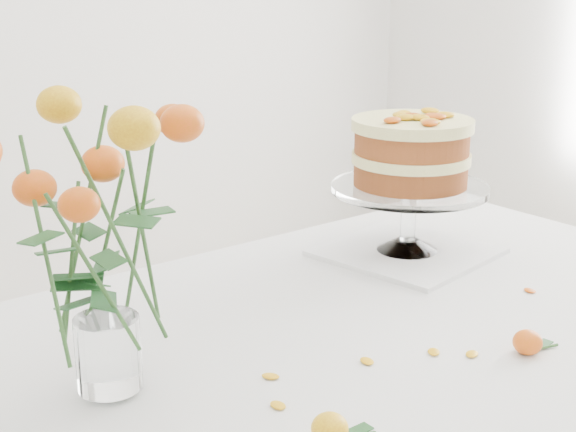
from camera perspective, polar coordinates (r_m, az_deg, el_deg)
name	(u,v)px	position (r m, az deg, el deg)	size (l,w,h in m)	color
table	(377,364)	(1.38, 6.33, -10.43)	(1.43, 0.93, 0.76)	tan
napkin	(407,252)	(1.65, 8.44, -2.54)	(0.30, 0.30, 0.01)	white
cake_stand	(411,159)	(1.60, 8.74, 4.01)	(0.31, 0.31, 0.28)	white
rose_vase	(98,211)	(1.05, -13.35, 0.34)	(0.29, 0.29, 0.44)	white
loose_rose_near	(330,429)	(1.01, 3.01, -14.87)	(0.08, 0.05, 0.04)	yellow
loose_rose_far	(528,342)	(1.27, 16.69, -8.60)	(0.08, 0.04, 0.04)	#D15A0A
stray_petal_a	(367,361)	(1.20, 5.64, -10.25)	(0.03, 0.02, 0.00)	#EBA40E
stray_petal_b	(434,352)	(1.24, 10.32, -9.50)	(0.03, 0.02, 0.00)	#EBA40E
stray_petal_c	(472,354)	(1.25, 12.94, -9.56)	(0.03, 0.02, 0.00)	#EBA40E
stray_petal_d	(271,377)	(1.16, -1.25, -11.34)	(0.03, 0.02, 0.00)	#EBA40E
stray_petal_e	(278,406)	(1.09, -0.72, -13.33)	(0.03, 0.02, 0.00)	#EBA40E
stray_petal_f	(530,291)	(1.51, 16.81, -5.11)	(0.03, 0.02, 0.00)	#EBA40E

